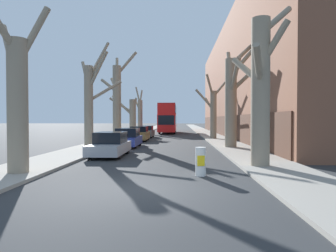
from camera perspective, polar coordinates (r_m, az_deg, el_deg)
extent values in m
plane|color=#2B2D30|center=(9.07, -5.70, -12.06)|extent=(300.00, 300.00, 0.00)
cube|color=gray|center=(59.13, -3.95, -0.72)|extent=(2.77, 120.00, 0.12)
cube|color=gray|center=(58.91, 6.13, -0.73)|extent=(2.77, 120.00, 0.12)
cube|color=brown|center=(40.23, 17.32, 7.94)|extent=(10.00, 49.46, 13.62)
cube|color=#492D21|center=(38.97, 10.12, 0.00)|extent=(0.12, 48.47, 2.50)
cylinder|color=gray|center=(12.42, -26.72, 3.18)|extent=(0.74, 0.74, 5.07)
cylinder|color=gray|center=(13.71, -27.90, 12.21)|extent=(1.78, 1.89, 2.74)
cylinder|color=gray|center=(12.79, -24.37, 15.39)|extent=(1.28, 0.80, 2.33)
cylinder|color=gray|center=(20.87, -14.87, 3.30)|extent=(0.59, 0.59, 5.70)
cylinder|color=gray|center=(21.90, -13.07, 12.07)|extent=(1.21, 1.89, 2.93)
cylinder|color=gray|center=(20.67, -13.29, 10.17)|extent=(1.61, 0.77, 2.51)
cylinder|color=gray|center=(21.61, -15.43, 9.39)|extent=(0.96, 1.17, 2.00)
cylinder|color=gray|center=(21.42, -11.86, 6.55)|extent=(2.10, 1.73, 1.63)
cylinder|color=gray|center=(21.13, -13.23, 10.80)|extent=(1.42, 0.54, 2.31)
cylinder|color=gray|center=(29.03, -9.71, 4.23)|extent=(0.79, 0.79, 7.21)
cylinder|color=gray|center=(30.05, -10.21, 7.85)|extent=(1.18, 1.85, 1.48)
cylinder|color=gray|center=(29.81, -7.91, 11.71)|extent=(2.02, 1.34, 2.52)
cylinder|color=gray|center=(29.70, -11.14, 7.55)|extent=(1.90, 1.03, 1.45)
cylinder|color=gray|center=(30.18, -9.70, 10.07)|extent=(0.64, 1.93, 3.14)
cylinder|color=gray|center=(38.00, -6.74, 1.58)|extent=(0.82, 0.82, 4.63)
cylinder|color=gray|center=(38.87, -6.43, 3.77)|extent=(0.46, 1.96, 2.30)
cylinder|color=gray|center=(38.35, -8.89, 3.90)|extent=(3.09, 0.40, 2.09)
cylinder|color=gray|center=(38.44, -8.65, 3.84)|extent=(2.87, 0.66, 2.71)
cylinder|color=gray|center=(38.50, -6.97, 3.33)|extent=(0.82, 1.25, 1.93)
cylinder|color=gray|center=(46.35, -5.33, 1.80)|extent=(0.72, 0.72, 5.07)
cylinder|color=gray|center=(47.08, -5.16, 5.68)|extent=(0.40, 1.45, 2.05)
cylinder|color=gray|center=(46.67, -5.74, 3.78)|extent=(1.05, 0.79, 1.78)
cylinder|color=gray|center=(47.32, -5.73, 5.75)|extent=(1.18, 1.85, 2.93)
cylinder|color=gray|center=(13.40, 17.19, 5.91)|extent=(0.79, 0.79, 6.38)
cylinder|color=gray|center=(14.84, 19.80, 18.36)|extent=(1.90, 1.55, 1.69)
cylinder|color=gray|center=(12.69, 16.84, 10.97)|extent=(0.91, 1.84, 1.50)
cylinder|color=gray|center=(13.52, 19.52, 14.58)|extent=(1.24, 1.04, 1.86)
cylinder|color=gray|center=(14.44, 14.70, 10.21)|extent=(1.06, 2.28, 1.60)
cylinder|color=gray|center=(21.98, 11.88, 4.16)|extent=(0.83, 0.83, 6.43)
cylinder|color=gray|center=(23.59, 14.33, 13.44)|extent=(2.58, 2.15, 2.44)
cylinder|color=gray|center=(22.23, 15.36, 9.66)|extent=(2.85, 0.77, 2.74)
cylinder|color=gray|center=(22.67, 14.06, 11.82)|extent=(2.02, 0.67, 2.25)
cylinder|color=gray|center=(23.08, 11.64, 11.23)|extent=(0.34, 1.80, 2.33)
cylinder|color=gray|center=(21.22, 12.61, 9.16)|extent=(0.51, 2.19, 2.46)
cylinder|color=gray|center=(31.56, 8.63, 2.04)|extent=(0.67, 0.67, 5.07)
cylinder|color=gray|center=(31.59, 6.99, 5.07)|extent=(2.00, 0.34, 2.20)
cylinder|color=gray|center=(31.67, 9.99, 7.16)|extent=(1.67, 0.56, 1.90)
cylinder|color=gray|center=(31.14, 8.03, 7.47)|extent=(1.10, 1.43, 2.44)
cylinder|color=gray|center=(32.42, 7.89, 4.01)|extent=(0.93, 1.94, 1.69)
cube|color=red|center=(46.14, -0.04, 0.59)|extent=(2.46, 11.30, 2.41)
cube|color=red|center=(46.15, -0.04, 3.01)|extent=(2.41, 11.07, 1.49)
cube|color=#B11515|center=(46.19, -0.04, 4.00)|extent=(2.41, 11.07, 0.12)
cube|color=black|center=(46.13, -0.04, 1.15)|extent=(2.49, 9.94, 1.25)
cube|color=black|center=(46.16, -0.04, 3.10)|extent=(2.49, 9.94, 1.13)
cube|color=black|center=(40.51, -0.36, 1.14)|extent=(2.21, 0.06, 1.31)
cylinder|color=black|center=(42.83, -1.64, -0.84)|extent=(0.30, 1.06, 1.06)
cylinder|color=black|center=(42.74, 1.20, -0.84)|extent=(0.30, 1.06, 1.06)
cylinder|color=black|center=(49.37, -1.12, -0.56)|extent=(0.30, 1.06, 1.06)
cylinder|color=black|center=(49.29, 1.34, -0.56)|extent=(0.30, 1.06, 1.06)
cube|color=#9EA3AD|center=(17.40, -11.01, -4.15)|extent=(1.76, 4.24, 0.56)
cube|color=black|center=(17.60, -10.83, -2.15)|extent=(1.55, 2.21, 0.63)
cylinder|color=black|center=(16.39, -14.66, -5.00)|extent=(0.20, 0.63, 0.63)
cylinder|color=black|center=(16.02, -9.38, -5.13)|extent=(0.20, 0.63, 0.63)
cylinder|color=black|center=(18.83, -12.40, -4.18)|extent=(0.20, 0.63, 0.63)
cylinder|color=black|center=(18.50, -7.78, -4.26)|extent=(0.20, 0.63, 0.63)
cube|color=navy|center=(22.94, -7.75, -2.79)|extent=(1.77, 4.15, 0.60)
cube|color=black|center=(23.15, -7.65, -1.21)|extent=(1.56, 2.16, 0.65)
cylinder|color=black|center=(21.89, -10.32, -3.37)|extent=(0.20, 0.67, 0.67)
cylinder|color=black|center=(21.60, -6.30, -3.42)|extent=(0.20, 0.67, 0.67)
cylinder|color=black|center=(24.32, -9.04, -2.90)|extent=(0.20, 0.67, 0.67)
cylinder|color=black|center=(24.06, -5.41, -2.94)|extent=(0.20, 0.67, 0.67)
cube|color=olive|center=(29.27, -5.56, -1.81)|extent=(1.75, 3.97, 0.70)
cube|color=black|center=(29.48, -5.50, -0.58)|extent=(1.54, 2.06, 0.54)
cylinder|color=black|center=(28.23, -7.43, -2.33)|extent=(0.20, 0.66, 0.66)
cylinder|color=black|center=(28.01, -4.34, -2.35)|extent=(0.20, 0.66, 0.66)
cylinder|color=black|center=(30.57, -6.67, -2.06)|extent=(0.20, 0.66, 0.66)
cylinder|color=black|center=(30.37, -3.82, -2.07)|extent=(0.20, 0.66, 0.66)
cube|color=#4C5156|center=(34.74, -4.32, -1.35)|extent=(1.78, 4.44, 0.66)
cube|color=black|center=(34.98, -4.27, -0.37)|extent=(1.57, 2.31, 0.52)
cylinder|color=black|center=(33.53, -5.91, -1.76)|extent=(0.20, 0.66, 0.66)
cylinder|color=black|center=(33.34, -3.25, -1.77)|extent=(0.20, 0.66, 0.66)
cylinder|color=black|center=(36.16, -5.30, -1.54)|extent=(0.20, 0.66, 0.66)
cylinder|color=black|center=(35.99, -2.84, -1.55)|extent=(0.20, 0.66, 0.66)
cylinder|color=white|center=(11.23, 6.23, -6.73)|extent=(0.39, 0.39, 1.06)
cube|color=yellow|center=(11.02, 6.30, -6.61)|extent=(0.27, 0.01, 0.38)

